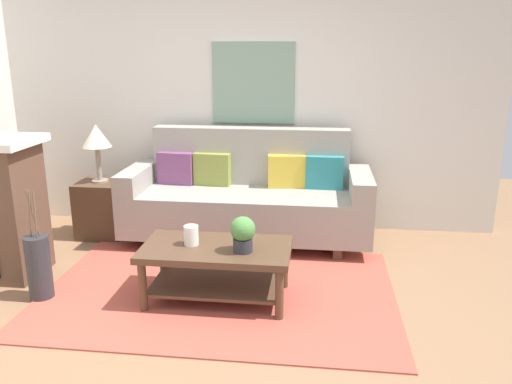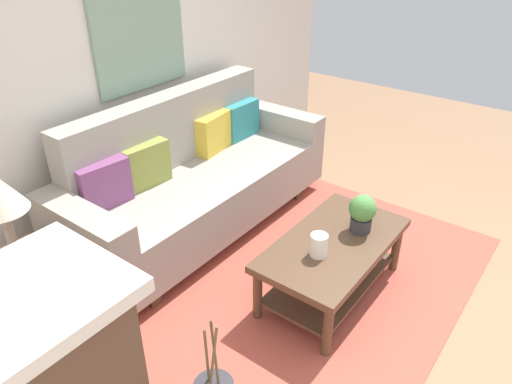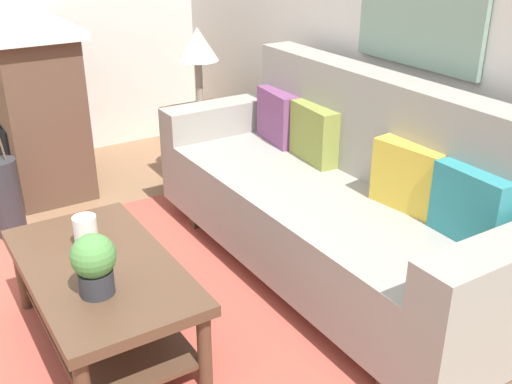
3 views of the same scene
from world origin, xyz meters
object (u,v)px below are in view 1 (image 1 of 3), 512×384
couch (247,198)px  floor_vase (39,268)px  coffee_table (217,261)px  potted_plant_tabletop (243,233)px  throw_pillow_teal (325,172)px  side_table (102,209)px  framed_painting (253,83)px  throw_pillow_olive (212,169)px  throw_pillow_mustard (287,171)px  table_lamp (96,138)px  tabletop_vase (191,235)px  throw_pillow_plum (176,168)px

couch → floor_vase: bearing=-134.4°
coffee_table → potted_plant_tabletop: bearing=-20.1°
throw_pillow_teal → floor_vase: 2.66m
side_table → framed_painting: 1.98m
throw_pillow_teal → framed_painting: size_ratio=0.43×
coffee_table → framed_painting: 2.10m
couch → coffee_table: couch is taller
throw_pillow_olive → potted_plant_tabletop: bearing=-70.4°
throw_pillow_mustard → floor_vase: 2.37m
table_lamp → framed_painting: bearing=19.0°
couch → tabletop_vase: size_ratio=15.91×
table_lamp → framed_painting: framed_painting is taller
potted_plant_tabletop → floor_vase: (-1.54, -0.07, -0.32)m
coffee_table → floor_vase: (-1.33, -0.14, -0.07)m
couch → throw_pillow_mustard: bearing=18.7°
throw_pillow_olive → coffee_table: size_ratio=0.33×
couch → floor_vase: 1.99m
tabletop_vase → side_table: tabletop_vase is taller
throw_pillow_mustard → table_lamp: bearing=-174.8°
throw_pillow_teal → tabletop_vase: size_ratio=2.45×
throw_pillow_mustard → table_lamp: size_ratio=0.63×
throw_pillow_teal → potted_plant_tabletop: size_ratio=1.37×
coffee_table → side_table: bearing=139.0°
floor_vase → potted_plant_tabletop: bearing=2.5°
table_lamp → couch: bearing=1.6°
tabletop_vase → table_lamp: 1.80m
couch → floor_vase: (-1.38, -1.41, -0.18)m
throw_pillow_olive → side_table: 1.18m
throw_pillow_teal → throw_pillow_plum: bearing=180.0°
coffee_table → tabletop_vase: 0.27m
table_lamp → throw_pillow_teal: bearing=4.3°
throw_pillow_teal → couch: bearing=-170.4°
throw_pillow_plum → side_table: size_ratio=0.64×
tabletop_vase → potted_plant_tabletop: size_ratio=0.56×
couch → tabletop_vase: bearing=-100.9°
throw_pillow_teal → tabletop_vase: (-0.98, -1.39, -0.18)m
couch → framed_painting: size_ratio=2.82×
side_table → throw_pillow_olive: bearing=8.6°
floor_vase → framed_painting: framed_painting is taller
potted_plant_tabletop → throw_pillow_olive: bearing=109.6°
couch → side_table: couch is taller
throw_pillow_mustard → potted_plant_tabletop: 1.49m
tabletop_vase → side_table: (-1.23, 1.22, -0.22)m
throw_pillow_mustard → coffee_table: 1.50m
coffee_table → potted_plant_tabletop: 0.34m
couch → tabletop_vase: (-0.24, -1.26, 0.07)m
framed_painting → throw_pillow_teal: bearing=-24.8°
throw_pillow_plum → throw_pillow_mustard: (1.11, 0.00, 0.00)m
throw_pillow_teal → coffee_table: (-0.79, -1.40, -0.37)m
coffee_table → throw_pillow_mustard: bearing=73.1°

